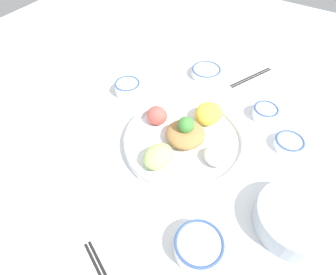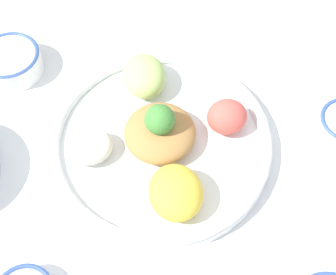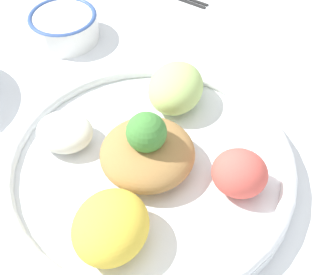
% 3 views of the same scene
% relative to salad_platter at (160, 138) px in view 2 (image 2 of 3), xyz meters
% --- Properties ---
extents(ground_plane, '(2.40, 2.40, 0.00)m').
position_rel_salad_platter_xyz_m(ground_plane, '(-0.00, -0.02, -0.03)').
color(ground_plane, white).
extents(salad_platter, '(0.38, 0.38, 0.11)m').
position_rel_salad_platter_xyz_m(salad_platter, '(0.00, 0.00, 0.00)').
color(salad_platter, white).
rests_on(salad_platter, ground_plane).
extents(sauce_bowl_red, '(0.11, 0.11, 0.05)m').
position_rel_salad_platter_xyz_m(sauce_bowl_red, '(0.27, 0.19, -0.00)').
color(sauce_bowl_red, white).
rests_on(sauce_bowl_red, ground_plane).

